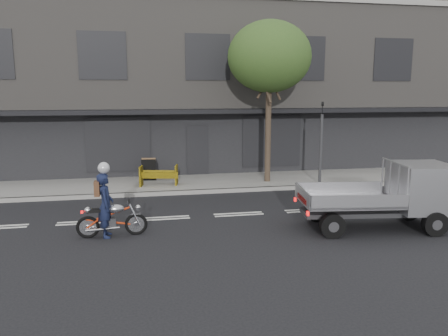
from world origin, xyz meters
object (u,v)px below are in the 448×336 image
(street_tree, at_px, (269,57))
(flatbed_ute, at_px, (408,190))
(rider, at_px, (106,205))
(construction_barrier, at_px, (159,176))
(traffic_light_pole, at_px, (321,147))
(sandwich_board, at_px, (149,170))
(motorcycle, at_px, (112,218))

(street_tree, xyz_separation_m, flatbed_ute, (2.28, -6.47, -4.15))
(street_tree, distance_m, flatbed_ute, 8.02)
(rider, distance_m, construction_barrier, 5.69)
(rider, relative_size, flatbed_ute, 0.40)
(street_tree, height_order, traffic_light_pole, street_tree)
(construction_barrier, relative_size, sandwich_board, 1.62)
(street_tree, distance_m, sandwich_board, 6.86)
(traffic_light_pole, bearing_deg, motorcycle, -149.37)
(traffic_light_pole, xyz_separation_m, sandwich_board, (-6.93, 1.85, -1.03))
(construction_barrier, bearing_deg, flatbed_ute, -42.48)
(construction_barrier, bearing_deg, street_tree, 2.61)
(flatbed_ute, bearing_deg, construction_barrier, 144.89)
(rider, bearing_deg, sandwich_board, -12.63)
(construction_barrier, xyz_separation_m, sandwich_board, (-0.38, 1.21, 0.04))
(traffic_light_pole, xyz_separation_m, motorcycle, (-8.08, -4.78, -1.15))
(street_tree, relative_size, flatbed_ute, 1.52)
(traffic_light_pole, height_order, flatbed_ute, traffic_light_pole)
(motorcycle, bearing_deg, traffic_light_pole, 29.04)
(motorcycle, height_order, flatbed_ute, flatbed_ute)
(traffic_light_pole, bearing_deg, street_tree, 156.97)
(motorcycle, bearing_deg, rider, 178.41)
(rider, bearing_deg, construction_barrier, -18.74)
(flatbed_ute, bearing_deg, traffic_light_pole, 100.26)
(flatbed_ute, xyz_separation_m, construction_barrier, (-6.84, 6.26, -0.55))
(motorcycle, xyz_separation_m, sandwich_board, (1.14, 6.63, 0.12))
(flatbed_ute, xyz_separation_m, sandwich_board, (-7.22, 7.47, -0.50))
(motorcycle, xyz_separation_m, construction_barrier, (1.52, 5.43, 0.07))
(flatbed_ute, distance_m, construction_barrier, 9.29)
(motorcycle, relative_size, construction_barrier, 1.26)
(traffic_light_pole, distance_m, motorcycle, 9.46)
(rider, distance_m, sandwich_board, 6.76)
(street_tree, distance_m, rider, 9.48)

